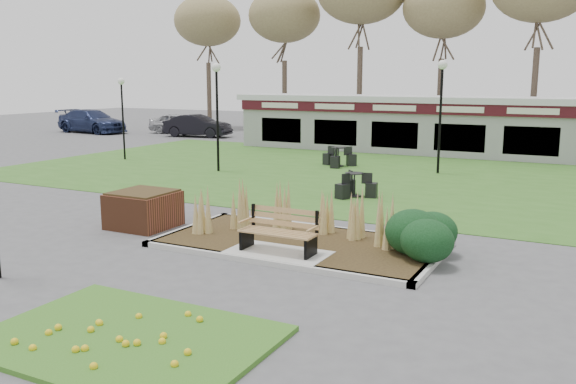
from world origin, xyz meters
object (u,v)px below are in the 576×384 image
at_px(lamp_post_mid_left, 217,93).
at_px(lamp_post_far_left, 122,100).
at_px(car_black, 198,126).
at_px(food_pavilion, 466,126).
at_px(bistro_set_b, 338,160).
at_px(car_blue, 92,121).
at_px(park_bench, 280,230).
at_px(brick_planter, 144,209).
at_px(car_silver, 179,123).
at_px(lamp_post_mid_right, 441,92).
at_px(bistro_set_c, 354,189).

distance_m(lamp_post_mid_left, lamp_post_far_left, 6.11).
relative_size(lamp_post_mid_left, car_black, 1.00).
height_order(food_pavilion, bistro_set_b, food_pavilion).
relative_size(lamp_post_mid_left, car_blue, 0.79).
relative_size(park_bench, brick_planter, 1.13).
height_order(lamp_post_far_left, car_blue, lamp_post_far_left).
bearing_deg(park_bench, lamp_post_mid_left, 129.67).
bearing_deg(car_silver, food_pavilion, -107.84).
bearing_deg(lamp_post_far_left, car_black, 108.10).
relative_size(food_pavilion, lamp_post_mid_left, 5.58).
bearing_deg(lamp_post_far_left, lamp_post_mid_right, 9.84).
relative_size(bistro_set_c, car_silver, 0.35).
relative_size(bistro_set_b, car_black, 0.35).
bearing_deg(car_blue, bistro_set_c, -112.65).
height_order(lamp_post_mid_left, car_blue, lamp_post_mid_left).
height_order(park_bench, lamp_post_far_left, lamp_post_far_left).
distance_m(lamp_post_far_left, car_silver, 13.96).
distance_m(park_bench, lamp_post_mid_left, 12.80).
height_order(food_pavilion, lamp_post_mid_right, lamp_post_mid_right).
distance_m(bistro_set_b, car_silver, 18.85).
relative_size(food_pavilion, lamp_post_far_left, 6.44).
bearing_deg(car_silver, car_black, -127.43).
bearing_deg(bistro_set_c, brick_planter, -118.34).
distance_m(bistro_set_c, car_blue, 28.51).
bearing_deg(lamp_post_mid_left, car_blue, 148.32).
xyz_separation_m(bistro_set_b, car_blue, (-21.89, 7.55, 0.52)).
bearing_deg(park_bench, lamp_post_far_left, 142.58).
distance_m(brick_planter, lamp_post_mid_left, 9.97).
height_order(lamp_post_mid_right, lamp_post_far_left, lamp_post_mid_right).
bearing_deg(bistro_set_c, food_pavilion, 85.47).
distance_m(car_silver, car_black, 2.98).
distance_m(brick_planter, lamp_post_far_left, 14.02).
relative_size(car_silver, car_black, 0.95).
bearing_deg(lamp_post_mid_left, bistro_set_c, -20.36).
xyz_separation_m(food_pavilion, bistro_set_c, (-1.00, -12.67, -1.20)).
bearing_deg(food_pavilion, car_silver, 170.57).
distance_m(park_bench, car_black, 27.85).
height_order(food_pavilion, lamp_post_far_left, lamp_post_far_left).
distance_m(park_bench, bistro_set_b, 13.84).
xyz_separation_m(park_bench, car_blue, (-26.00, 20.75, 0.22)).
distance_m(bistro_set_b, car_black, 15.87).
relative_size(food_pavilion, car_silver, 5.91).
height_order(lamp_post_mid_left, car_black, lamp_post_mid_left).
xyz_separation_m(park_bench, food_pavilion, (0.00, 19.71, 0.89)).
bearing_deg(food_pavilion, park_bench, -90.00).
relative_size(brick_planter, lamp_post_far_left, 0.39).
bearing_deg(brick_planter, lamp_post_far_left, 133.94).
bearing_deg(car_silver, bistro_set_b, -129.96).
relative_size(park_bench, car_silver, 0.41).
height_order(lamp_post_far_left, car_silver, lamp_post_far_left).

